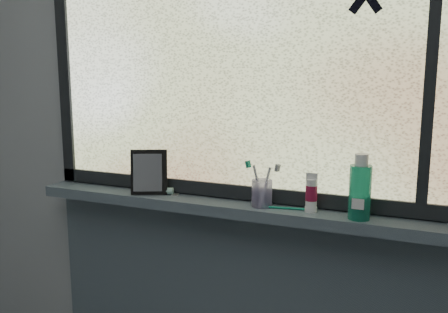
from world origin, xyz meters
The scene contains 12 objects.
wall_back centered at (0.00, 1.30, 1.25)m, with size 3.00×0.01×2.50m, color #9EA3A8.
windowsill centered at (0.00, 1.23, 1.00)m, with size 1.62×0.14×0.04m, color #4A5863.
window_pane centered at (0.00, 1.28, 1.53)m, with size 1.50×0.01×1.00m, color silver.
frame_bottom centered at (0.00, 1.28, 1.05)m, with size 1.60×0.03×0.05m, color black.
frame_left centered at (-0.78, 1.28, 1.53)m, with size 0.05×0.03×1.10m, color black.
frame_mullion centered at (0.60, 1.28, 1.53)m, with size 0.04×0.03×1.00m, color black.
vanity_mirror centered at (-0.36, 1.22, 1.11)m, with size 0.14×0.07×0.17m, color black.
toothpaste_tube centered at (-0.33, 1.24, 1.04)m, with size 0.19×0.04×0.03m, color silver, non-canonical shape.
toothbrush_cup centered at (0.09, 1.22, 1.07)m, with size 0.07×0.07×0.09m, color #BCAFE8.
toothbrush_lying centered at (0.17, 1.22, 1.03)m, with size 0.18×0.02×0.01m, color #0D7D5D, non-canonical shape.
mouthwash_bottle centered at (0.42, 1.21, 1.13)m, with size 0.07×0.07×0.17m, color #1D9674.
cream_tube centered at (0.26, 1.23, 1.09)m, with size 0.04×0.04×0.09m, color silver.
Camera 1 is at (0.62, -0.36, 1.50)m, focal length 40.00 mm.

